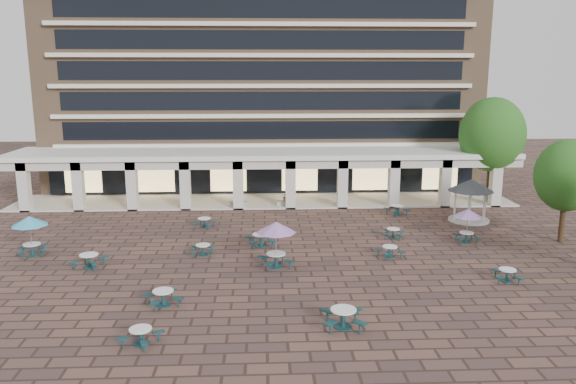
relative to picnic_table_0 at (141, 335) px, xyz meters
name	(u,v)px	position (x,y,z in m)	size (l,w,h in m)	color
ground	(265,257)	(5.11, 10.76, -0.41)	(120.00, 120.00, 0.00)	brown
apartment_building	(263,55)	(5.11, 36.22, 12.19)	(40.00, 15.50, 25.20)	#8C6B4F
retail_arcade	(264,167)	(5.11, 25.55, 2.59)	(42.00, 6.60, 4.40)	white
picnic_table_0	(141,335)	(0.00, 0.00, 0.00)	(1.90, 1.90, 0.69)	#163C42
picnic_table_1	(163,296)	(0.24, 3.91, 0.03)	(2.05, 2.05, 0.75)	#163C42
picnic_table_2	(343,316)	(8.41, 1.17, 0.09)	(1.92, 1.92, 0.85)	#163C42
picnic_table_3	(507,274)	(17.85, 6.25, -0.01)	(1.70, 1.70, 0.67)	#163C42
picnic_table_4	(30,223)	(-8.89, 11.65, 1.67)	(2.12, 2.12, 2.45)	#163C42
picnic_table_5	(89,260)	(-4.86, 9.42, 0.06)	(2.00, 2.00, 0.79)	#163C42
picnic_table_6	(276,229)	(5.71, 9.02, 1.83)	(2.29, 2.29, 2.64)	#163C42
picnic_table_7	(393,232)	(13.65, 14.39, -0.02)	(1.76, 1.76, 0.65)	#163C42
picnic_table_8	(203,249)	(1.34, 11.36, -0.02)	(1.50, 1.50, 0.66)	#163C42
picnic_table_9	(261,239)	(4.84, 12.95, 0.08)	(2.08, 2.08, 0.82)	#163C42
picnic_table_10	(390,251)	(12.54, 10.50, -0.01)	(1.79, 1.79, 0.67)	#163C42
picnic_table_11	(468,214)	(18.16, 13.17, 1.47)	(1.92, 1.92, 2.22)	#163C42
picnic_table_12	(204,222)	(0.80, 17.61, 0.00)	(1.84, 1.84, 0.69)	#163C42
picnic_table_13	(397,209)	(15.38, 20.66, 0.03)	(2.01, 2.01, 0.74)	#163C42
gazebo	(471,190)	(20.31, 18.57, 1.93)	(3.34, 3.34, 3.11)	beige
tree_east_a	(567,176)	(24.40, 13.13, 3.96)	(4.02, 4.02, 6.70)	#44321B
tree_east_c	(492,135)	(23.93, 24.15, 5.40)	(5.34, 5.34, 8.90)	#44321B
planter_left	(238,201)	(2.94, 23.66, 0.13)	(1.50, 0.67, 1.31)	#9C9B96
planter_right	(286,201)	(6.88, 23.66, 0.06)	(1.50, 0.61, 1.22)	#9C9B96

